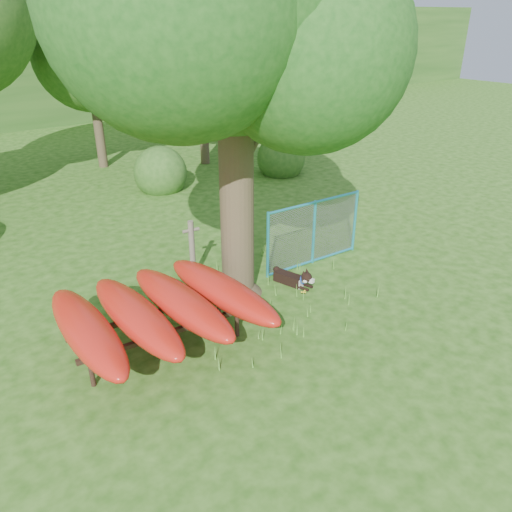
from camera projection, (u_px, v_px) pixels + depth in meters
ground at (285, 327)px, 9.67m from camera, size 80.00×80.00×0.00m
wooden_post at (192, 249)px, 11.12m from camera, size 0.39×0.15×1.41m
kayak_rack at (159, 309)px, 8.69m from camera, size 3.36×3.37×1.08m
husky_dog at (295, 278)px, 11.08m from camera, size 0.49×1.07×0.48m
fence_section at (314, 232)px, 11.81m from camera, size 2.73×0.22×2.66m
wildflower_clump at (304, 293)px, 10.49m from camera, size 0.10×0.10×0.23m
bg_tree_c at (89, 56)px, 18.03m from camera, size 4.00×4.00×6.12m
bg_tree_d at (199, 26)px, 18.06m from camera, size 4.80×4.80×7.50m
bg_tree_e at (222, 20)px, 21.77m from camera, size 4.60×4.60×7.55m
shrub_right at (281, 174)px, 18.94m from camera, size 1.80×1.80×1.80m
shrub_mid at (162, 190)px, 17.22m from camera, size 1.80×1.80×1.80m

